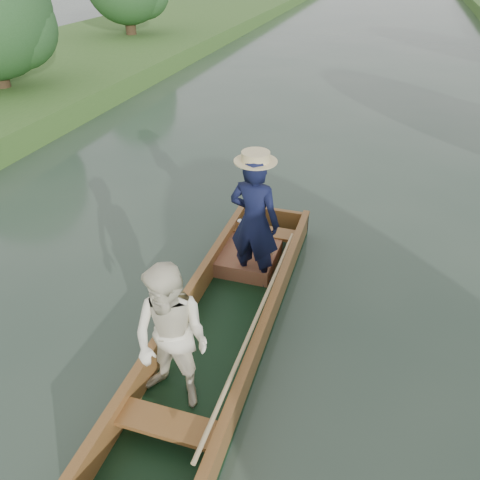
% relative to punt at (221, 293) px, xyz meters
% --- Properties ---
extents(ground, '(120.00, 120.00, 0.00)m').
position_rel_punt_xyz_m(ground, '(0.03, 0.04, -0.61)').
color(ground, '#283D30').
rests_on(ground, ground).
extents(trees_far, '(23.03, 16.04, 4.35)m').
position_rel_punt_xyz_m(trees_far, '(0.69, 10.39, 1.87)').
color(trees_far, '#47331E').
rests_on(trees_far, ground).
extents(punt, '(1.12, 5.00, 1.93)m').
position_rel_punt_xyz_m(punt, '(0.00, 0.00, 0.00)').
color(punt, black).
rests_on(punt, ground).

